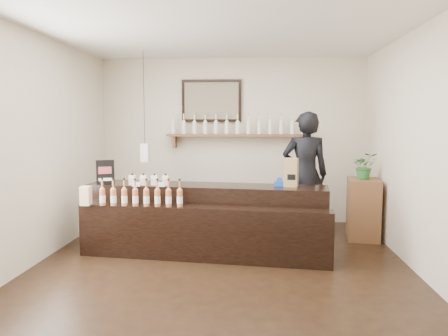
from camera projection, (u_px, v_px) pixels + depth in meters
ground at (221, 267)px, 5.19m from camera, size 5.00×5.00×0.00m
room_shell at (220, 124)px, 5.01m from camera, size 5.00×5.00×5.00m
back_wall_decor at (223, 120)px, 7.37m from camera, size 2.66×0.96×1.69m
counter at (205, 221)px, 5.74m from camera, size 3.23×1.20×1.04m
promo_sign at (105, 172)px, 5.80m from camera, size 0.22×0.11×0.33m
paper_bag at (291, 173)px, 5.61m from camera, size 0.20×0.17×0.37m
tape_dispenser at (280, 183)px, 5.68m from camera, size 0.14×0.06×0.12m
side_cabinet at (363, 209)px, 6.45m from camera, size 0.52×0.67×0.89m
potted_plant at (365, 166)px, 6.38m from camera, size 0.35×0.31×0.39m
shopkeeper at (305, 166)px, 6.53m from camera, size 0.80×0.54×2.12m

